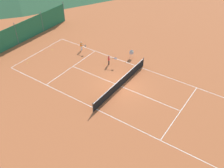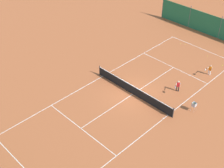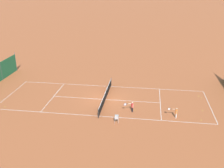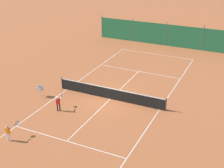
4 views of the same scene
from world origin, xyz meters
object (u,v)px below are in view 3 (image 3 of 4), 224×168
Objects in this scene: tennis_ball_alley_left at (199,96)px; tennis_ball_mid_court at (203,111)px; tennis_ball_by_net_left at (202,98)px; player_far_baseline at (132,106)px; ball_hopper at (117,117)px; tennis_ball_service_box at (201,120)px; tennis_ball_far_corner at (5,107)px; tennis_ball_alley_right at (135,110)px; tennis_net at (106,96)px; player_near_baseline at (176,112)px.

tennis_ball_alley_left is 3.76m from tennis_ball_mid_court.
tennis_ball_alley_left is 0.52m from tennis_ball_by_net_left.
player_far_baseline is 17.82× the size of tennis_ball_alley_left.
tennis_ball_by_net_left is (-3.29, 0.44, 0.00)m from tennis_ball_mid_court.
tennis_ball_alley_left is 11.95m from ball_hopper.
player_far_baseline reaches higher than tennis_ball_service_box.
tennis_ball_alley_left is 22.73m from tennis_ball_far_corner.
tennis_ball_alley_right is at bearing -99.88° from tennis_ball_service_box.
tennis_ball_mid_court is at bearing -7.54° from tennis_ball_by_net_left.
tennis_ball_by_net_left is at bearing 118.76° from tennis_ball_alley_right.
tennis_ball_far_corner and tennis_ball_by_net_left have the same top height.
player_far_baseline is 17.82× the size of tennis_ball_by_net_left.
player_far_baseline is at bearing -80.07° from tennis_ball_mid_court.
tennis_net is 7.81× the size of player_far_baseline.
tennis_net is 11.38m from tennis_ball_alley_left.
tennis_net is 139.09× the size of tennis_ball_alley_left.
tennis_ball_alley_left is at bearing 130.21° from ball_hopper.
tennis_ball_far_corner is at bearing -97.96° from ball_hopper.
ball_hopper is (1.82, -8.40, 0.62)m from tennis_ball_service_box.
tennis_ball_alley_left is at bearing 102.26° from tennis_net.
player_near_baseline is 2.64m from tennis_ball_service_box.
player_far_baseline is (2.68, 3.29, 0.19)m from tennis_net.
tennis_ball_mid_court is (-2.13, 0.52, 0.00)m from tennis_ball_service_box.
tennis_ball_service_box is 8.62m from ball_hopper.
tennis_ball_alley_right is 0.07× the size of ball_hopper.
player_near_baseline is 17.23× the size of tennis_ball_mid_court.
tennis_ball_by_net_left is 0.07× the size of ball_hopper.
tennis_ball_mid_court is at bearing 113.90° from ball_hopper.
tennis_ball_by_net_left is (0.47, 0.23, 0.00)m from tennis_ball_alley_left.
ball_hopper is (1.79, 12.83, 0.62)m from tennis_ball_far_corner.
tennis_ball_far_corner is 0.07× the size of ball_hopper.
tennis_net is at bearing 107.89° from tennis_ball_far_corner.
tennis_ball_by_net_left is at bearing 119.85° from player_far_baseline.
player_far_baseline is at bearing 153.65° from ball_hopper.
player_near_baseline is 0.97× the size of player_far_baseline.
tennis_ball_service_box is at bearing 90.07° from tennis_ball_far_corner.
player_far_baseline is at bearing -56.93° from tennis_ball_alley_left.
tennis_ball_mid_court is at bearing 99.93° from player_far_baseline.
tennis_ball_service_box is (5.89, -0.72, 0.00)m from tennis_ball_alley_left.
player_near_baseline reaches higher than tennis_ball_by_net_left.
tennis_ball_alley_right is at bearing -82.57° from tennis_ball_mid_court.
player_far_baseline is at bearing 93.33° from tennis_ball_far_corner.
player_near_baseline is 17.23× the size of tennis_ball_by_net_left.
tennis_ball_far_corner is (0.15, -18.67, -0.63)m from player_near_baseline.
tennis_ball_far_corner is 1.00× the size of tennis_ball_mid_court.
tennis_ball_far_corner is at bearing -86.67° from player_far_baseline.
tennis_ball_far_corner is at bearing -89.53° from player_near_baseline.
tennis_ball_alley_right is 3.47m from ball_hopper.
tennis_net is 8.52m from player_near_baseline.
player_far_baseline is 17.82× the size of tennis_ball_far_corner.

